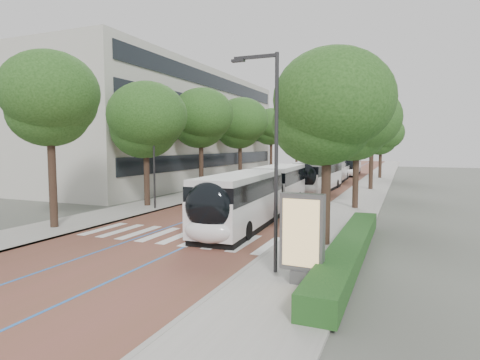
# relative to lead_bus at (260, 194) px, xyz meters

# --- Properties ---
(ground) EXTENTS (160.00, 160.00, 0.00)m
(ground) POSITION_rel_lead_bus_xyz_m (-2.35, -7.71, -1.63)
(ground) COLOR #51544C
(ground) RESTS_ON ground
(road) EXTENTS (11.00, 140.00, 0.02)m
(road) POSITION_rel_lead_bus_xyz_m (-2.35, 32.29, -1.62)
(road) COLOR brown
(road) RESTS_ON ground
(sidewalk_left) EXTENTS (4.00, 140.00, 0.12)m
(sidewalk_left) POSITION_rel_lead_bus_xyz_m (-9.85, 32.29, -1.57)
(sidewalk_left) COLOR gray
(sidewalk_left) RESTS_ON ground
(sidewalk_right) EXTENTS (4.00, 140.00, 0.12)m
(sidewalk_right) POSITION_rel_lead_bus_xyz_m (5.15, 32.29, -1.57)
(sidewalk_right) COLOR gray
(sidewalk_right) RESTS_ON ground
(kerb_left) EXTENTS (0.20, 140.00, 0.14)m
(kerb_left) POSITION_rel_lead_bus_xyz_m (-7.95, 32.29, -1.57)
(kerb_left) COLOR gray
(kerb_left) RESTS_ON ground
(kerb_right) EXTENTS (0.20, 140.00, 0.14)m
(kerb_right) POSITION_rel_lead_bus_xyz_m (3.25, 32.29, -1.57)
(kerb_right) COLOR gray
(kerb_right) RESTS_ON ground
(zebra_crossing) EXTENTS (10.55, 3.60, 0.01)m
(zebra_crossing) POSITION_rel_lead_bus_xyz_m (-2.15, -6.71, -1.60)
(zebra_crossing) COLOR silver
(zebra_crossing) RESTS_ON ground
(lane_line_left) EXTENTS (0.12, 126.00, 0.01)m
(lane_line_left) POSITION_rel_lead_bus_xyz_m (-3.95, 32.29, -1.60)
(lane_line_left) COLOR #2462B5
(lane_line_left) RESTS_ON road
(lane_line_right) EXTENTS (0.12, 126.00, 0.01)m
(lane_line_right) POSITION_rel_lead_bus_xyz_m (-0.75, 32.29, -1.60)
(lane_line_right) COLOR #2462B5
(lane_line_right) RESTS_ON road
(office_building) EXTENTS (18.11, 40.00, 14.00)m
(office_building) POSITION_rel_lead_bus_xyz_m (-21.82, 20.29, 5.37)
(office_building) COLOR #B3B2A6
(office_building) RESTS_ON ground
(hedge) EXTENTS (1.20, 14.00, 0.80)m
(hedge) POSITION_rel_lead_bus_xyz_m (6.75, -7.71, -1.11)
(hedge) COLOR #174419
(hedge) RESTS_ON sidewalk_right
(streetlight_near) EXTENTS (1.82, 0.20, 8.00)m
(streetlight_near) POSITION_rel_lead_bus_xyz_m (4.27, -10.71, 3.19)
(streetlight_near) COLOR #2C2C2E
(streetlight_near) RESTS_ON sidewalk_right
(streetlight_far) EXTENTS (1.82, 0.20, 8.00)m
(streetlight_far) POSITION_rel_lead_bus_xyz_m (4.27, 14.29, 3.19)
(streetlight_far) COLOR #2C2C2E
(streetlight_far) RESTS_ON sidewalk_right
(lamp_post_left) EXTENTS (0.14, 0.14, 8.00)m
(lamp_post_left) POSITION_rel_lead_bus_xyz_m (-8.45, 0.29, 2.49)
(lamp_post_left) COLOR #2C2C2E
(lamp_post_left) RESTS_ON sidewalk_left
(trees_left) EXTENTS (6.45, 60.90, 9.92)m
(trees_left) POSITION_rel_lead_bus_xyz_m (-9.85, 19.14, 5.43)
(trees_left) COLOR black
(trees_left) RESTS_ON ground
(trees_right) EXTENTS (5.79, 47.66, 8.69)m
(trees_right) POSITION_rel_lead_bus_xyz_m (5.35, 14.35, 4.60)
(trees_right) COLOR black
(trees_right) RESTS_ON ground
(lead_bus) EXTENTS (3.51, 18.51, 3.20)m
(lead_bus) POSITION_rel_lead_bus_xyz_m (0.00, 0.00, 0.00)
(lead_bus) COLOR black
(lead_bus) RESTS_ON ground
(bus_queued_0) EXTENTS (2.85, 12.46, 3.20)m
(bus_queued_0) POSITION_rel_lead_bus_xyz_m (0.46, 16.51, -0.00)
(bus_queued_0) COLOR white
(bus_queued_0) RESTS_ON ground
(bus_queued_1) EXTENTS (2.85, 12.46, 3.20)m
(bus_queued_1) POSITION_rel_lead_bus_xyz_m (0.11, 28.73, -0.00)
(bus_queued_1) COLOR white
(bus_queued_1) RESTS_ON ground
(bus_queued_2) EXTENTS (2.96, 12.48, 3.20)m
(bus_queued_2) POSITION_rel_lead_bus_xyz_m (0.50, 41.51, -0.00)
(bus_queued_2) COLOR white
(bus_queued_2) RESTS_ON ground
(ad_panel) EXTENTS (1.50, 0.60, 3.08)m
(ad_panel) POSITION_rel_lead_bus_xyz_m (5.64, -11.50, 0.11)
(ad_panel) COLOR #59595B
(ad_panel) RESTS_ON sidewalk_right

